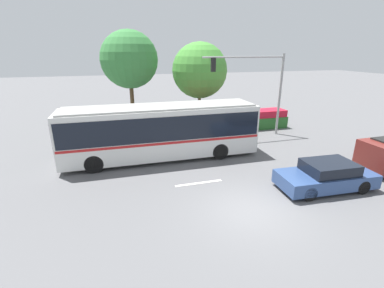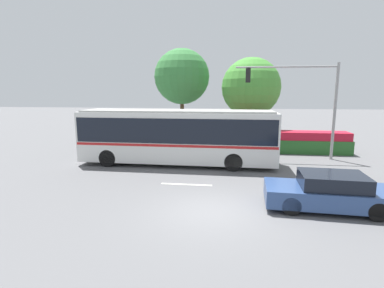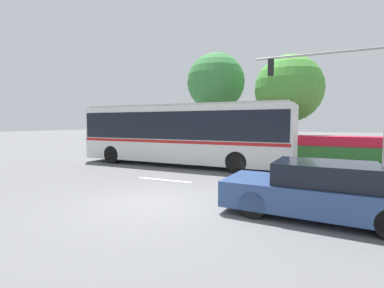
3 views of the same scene
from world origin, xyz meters
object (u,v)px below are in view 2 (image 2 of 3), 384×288
Objects in this scene: city_bus at (177,134)px; street_tree_left at (182,77)px; traffic_light_pole at (307,94)px; street_tree_centre at (251,87)px; sedan_foreground at (329,192)px.

city_bus is 1.46× the size of street_tree_left.
street_tree_left is at bearing -31.88° from traffic_light_pole.
city_bus is at bearing 18.29° from traffic_light_pole.
street_tree_centre reaches higher than city_bus.
sedan_foreground is 0.73× the size of traffic_light_pole.
traffic_light_pole is (7.83, 2.59, 2.32)m from city_bus.
traffic_light_pole is at bearing -93.95° from sedan_foreground.
sedan_foreground is 0.58× the size of street_tree_left.
sedan_foreground is (6.76, -6.03, -1.20)m from city_bus.
city_bus is at bearing -122.87° from street_tree_centre.
city_bus is 8.98m from street_tree_left.
street_tree_centre is (4.68, 7.24, 2.81)m from city_bus.
city_bus is 1.65× the size of street_tree_centre.
traffic_light_pole is 0.80× the size of street_tree_left.
street_tree_centre is at bearing -122.25° from city_bus.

